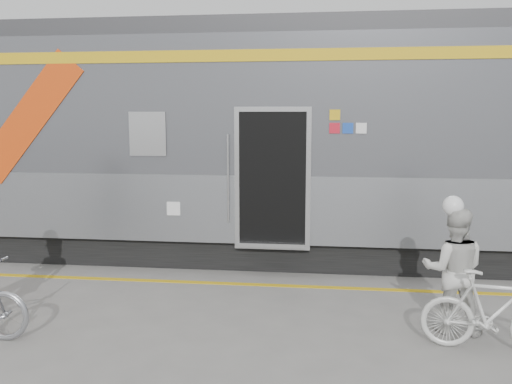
# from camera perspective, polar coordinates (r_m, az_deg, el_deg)

# --- Properties ---
(ground) EXTENTS (90.00, 90.00, 0.00)m
(ground) POSITION_cam_1_polar(r_m,az_deg,el_deg) (6.43, -7.79, -15.30)
(ground) COLOR slate
(ground) RESTS_ON ground
(train) EXTENTS (24.00, 3.17, 4.10)m
(train) POSITION_cam_1_polar(r_m,az_deg,el_deg) (10.34, -9.69, 5.25)
(train) COLOR black
(train) RESTS_ON ground
(safety_strip) EXTENTS (24.00, 0.12, 0.01)m
(safety_strip) POSITION_cam_1_polar(r_m,az_deg,el_deg) (8.39, -4.00, -9.55)
(safety_strip) COLOR gold
(safety_strip) RESTS_ON ground
(woman) EXTENTS (0.80, 0.67, 1.49)m
(woman) POSITION_cam_1_polar(r_m,az_deg,el_deg) (6.82, 20.08, -7.73)
(woman) COLOR silver
(woman) RESTS_ON ground
(bicycle_right) EXTENTS (1.55, 0.65, 0.90)m
(bicycle_right) POSITION_cam_1_polar(r_m,az_deg,el_deg) (6.48, 23.70, -11.49)
(bicycle_right) COLOR silver
(bicycle_right) RESTS_ON ground
(helmet_woman) EXTENTS (0.24, 0.24, 0.24)m
(helmet_woman) POSITION_cam_1_polar(r_m,az_deg,el_deg) (6.65, 20.44, -0.55)
(helmet_woman) COLOR white
(helmet_woman) RESTS_ON woman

